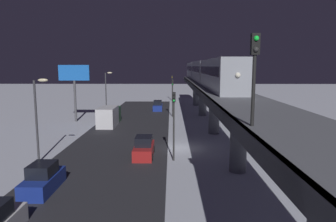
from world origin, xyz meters
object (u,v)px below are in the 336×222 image
Objects in this scene: rail_signal at (255,64)px; traffic_light_mid at (173,93)px; commercial_billboard at (74,78)px; sedan_blue at (158,106)px; traffic_light_near at (174,116)px; traffic_light_far at (172,84)px; sedan_red at (144,148)px; box_truck at (109,116)px; sedan_blue_2 at (43,180)px; subway_train at (204,71)px.

rail_signal is 40.09m from traffic_light_mid.
commercial_billboard is at bearing 17.25° from traffic_light_mid.
sedan_blue is 9.02m from traffic_light_mid.
traffic_light_far is at bearing -90.00° from traffic_light_near.
rail_signal reaches higher than traffic_light_far.
box_truck is at bearing 112.31° from sedan_red.
sedan_red is at bearing 83.06° from traffic_light_mid.
commercial_billboard reaches higher than sedan_blue_2.
traffic_light_near is at bearing 78.34° from subway_train.
traffic_light_mid reaches higher than sedan_blue_2.
sedan_blue_2 is 0.49× the size of commercial_billboard.
traffic_light_mid is (-9.30, -32.33, 3.40)m from sedan_blue_2.
traffic_light_mid reaches higher than box_truck.
traffic_light_near is at bearing -142.90° from sedan_blue_2.
sedan_blue is 0.66× the size of traffic_light_near.
commercial_billboard reaches higher than sedan_blue.
sedan_blue is 16.94m from box_truck.
rail_signal is 65.23m from traffic_light_far.
sedan_blue is at bearing -41.50° from subway_train.
sedan_blue_2 is at bearing -127.00° from sedan_red.
traffic_light_near is (5.33, 25.85, -3.70)m from subway_train.
sedan_blue is 40.67m from sedan_blue_2.
sedan_blue is (8.23, -7.28, -7.10)m from subway_train.
traffic_light_mid is 16.34m from commercial_billboard.
traffic_light_far is at bearing -99.17° from sedan_blue_2.
sedan_blue is 0.48× the size of commercial_billboard.
traffic_light_far is at bearing -90.00° from traffic_light_mid.
rail_signal is at bearing -68.50° from sedan_red.
commercial_billboard is at bearing -77.51° from sedan_blue_2.
traffic_light_mid is at bearing 90.00° from traffic_light_far.
sedan_red is (6.24, -15.84, -8.06)m from rail_signal.
commercial_billboard reaches higher than sedan_red.
rail_signal is 35.21m from box_truck.
subway_train is 8.67× the size of traffic_light_mid.
traffic_light_near and traffic_light_mid have the same top height.
subway_train reaches higher than commercial_billboard.
commercial_billboard reaches higher than box_truck.
box_truck is (12.84, -31.92, -7.50)m from rail_signal.
rail_signal is 0.94× the size of sedan_blue.
traffic_light_mid is at bearing 5.86° from subway_train.
sedan_blue_2 is 0.59× the size of box_truck.
traffic_light_far reaches higher than sedan_blue.
sedan_blue and sedan_blue_2 have the same top height.
sedan_red is 31.67m from sedan_blue.
box_truck is at bearing -112.95° from sedan_blue.
sedan_blue is 18.03m from traffic_light_far.
traffic_light_near is (-9.50, 17.54, 2.85)m from box_truck.
sedan_blue is at bearing 80.57° from traffic_light_far.
sedan_red is 0.72× the size of traffic_light_far.
subway_train is at bearing -41.50° from sedan_blue.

